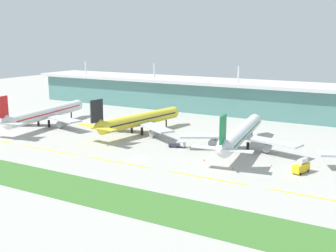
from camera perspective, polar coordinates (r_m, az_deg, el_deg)
The scene contains 16 objects.
ground_plane at distance 156.87m, azimuth -4.04°, elevation -4.40°, with size 600.00×600.00×0.00m, color #A8A59E.
terminal_building at distance 250.40m, azimuth 9.85°, elevation 3.84°, with size 288.00×34.00×27.84m.
airliner_nearest at distance 220.26m, azimuth -16.30°, elevation 1.62°, with size 48.28×66.89×18.90m.
airliner_near_middle at distance 195.37m, azimuth -3.98°, elevation 0.80°, with size 48.22×60.41×18.90m.
airliner_far_middle at distance 169.59m, azimuth 9.83°, elevation -1.05°, with size 48.36×66.83×18.90m.
taxiway_stripe_mid_west at distance 174.13m, azimuth -15.68°, elevation -3.16°, with size 28.00×0.70×0.04m, color yellow.
taxiway_stripe_centre at distance 152.47m, azimuth -6.60°, elevation -4.92°, with size 28.00×0.70×0.04m, color yellow.
taxiway_stripe_mid_east at distance 135.95m, azimuth 5.13°, elevation -7.00°, with size 28.00×0.70×0.04m, color yellow.
taxiway_stripe_east at distance 126.61m, azimuth 19.43°, elevation -9.10°, with size 28.00×0.70×0.04m, color yellow.
grass_verge at distance 130.26m, azimuth -12.86°, elevation -8.10°, with size 300.00×18.00×0.10m, color #3D702D.
pushback_tug at distance 171.98m, azimuth 0.85°, elevation -2.53°, with size 4.97×3.83×1.85m.
baggage_cart at distance 171.77m, azimuth 1.77°, elevation -2.49°, with size 3.87×2.58×2.48m.
fuel_truck at distance 146.65m, azimuth 17.59°, elevation -5.18°, with size 4.59×7.65×4.95m.
safety_cone_left_wingtip at distance 145.66m, azimuth 8.78°, elevation -5.66°, with size 0.56×0.56×0.70m, color orange.
safety_cone_nose_front at distance 153.93m, azimuth 4.93°, elevation -4.59°, with size 0.56×0.56×0.70m, color orange.
safety_cone_right_wingtip at distance 151.21m, azimuth 13.79°, elevation -5.21°, with size 0.56×0.56×0.70m, color orange.
Camera 1 is at (84.06, -124.95, 43.92)m, focal length 45.08 mm.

